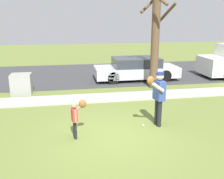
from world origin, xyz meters
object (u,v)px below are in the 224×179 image
at_px(person_child, 77,115).
at_px(baseball, 143,125).
at_px(person_adult, 158,93).
at_px(utility_cabinet, 22,84).
at_px(parked_sedan_silver, 136,69).
at_px(street_tree_near, 156,28).

xyz_separation_m(person_child, baseball, (2.11, 0.40, -0.67)).
height_order(person_adult, utility_cabinet, person_adult).
distance_m(baseball, parked_sedan_silver, 6.44).
relative_size(person_child, street_tree_near, 0.20).
distance_m(person_adult, person_child, 2.61).
xyz_separation_m(person_adult, utility_cabinet, (-4.85, 4.44, -0.63)).
bearing_deg(street_tree_near, baseball, -112.44).
xyz_separation_m(street_tree_near, parked_sedan_silver, (-0.41, 1.78, -2.26)).
bearing_deg(person_child, parked_sedan_silver, 52.08).
relative_size(person_adult, person_child, 1.59).
height_order(person_adult, baseball, person_adult).
xyz_separation_m(utility_cabinet, street_tree_near, (6.26, 0.04, 2.42)).
relative_size(person_child, parked_sedan_silver, 0.24).
bearing_deg(street_tree_near, parked_sedan_silver, 103.10).
height_order(person_adult, street_tree_near, street_tree_near).
relative_size(person_adult, baseball, 23.64).
height_order(person_adult, parked_sedan_silver, person_adult).
bearing_deg(parked_sedan_silver, baseball, 77.09).
relative_size(person_adult, parked_sedan_silver, 0.38).
relative_size(utility_cabinet, street_tree_near, 0.17).
bearing_deg(person_adult, person_child, -1.15).
relative_size(person_child, baseball, 14.86).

